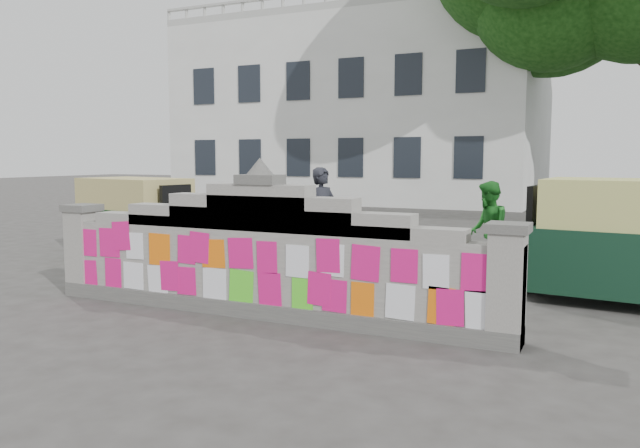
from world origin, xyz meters
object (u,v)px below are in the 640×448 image
object	(u,v)px
cyclist_rider	(323,232)
rickshaw_right	(633,240)
cyclist_bike	(323,252)
pedestrian	(488,230)
rickshaw_left	(137,215)

from	to	relation	value
cyclist_rider	rickshaw_right	distance (m)	4.55
cyclist_bike	cyclist_rider	distance (m)	0.33
pedestrian	rickshaw_left	world-z (taller)	pedestrian
cyclist_bike	rickshaw_right	size ratio (longest dim) A/B	0.57
cyclist_bike	rickshaw_left	bearing A→B (deg)	99.97
rickshaw_left	rickshaw_right	world-z (taller)	rickshaw_right
cyclist_rider	rickshaw_left	distance (m)	4.65
rickshaw_left	cyclist_bike	bearing A→B (deg)	1.52
rickshaw_left	rickshaw_right	size ratio (longest dim) A/B	0.93
pedestrian	rickshaw_right	bearing A→B (deg)	48.17
rickshaw_right	pedestrian	bearing A→B (deg)	-20.41
cyclist_bike	cyclist_rider	world-z (taller)	cyclist_rider
cyclist_rider	rickshaw_right	size ratio (longest dim) A/B	0.51
pedestrian	rickshaw_left	bearing A→B (deg)	-101.23
cyclist_rider	rickshaw_left	world-z (taller)	cyclist_rider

